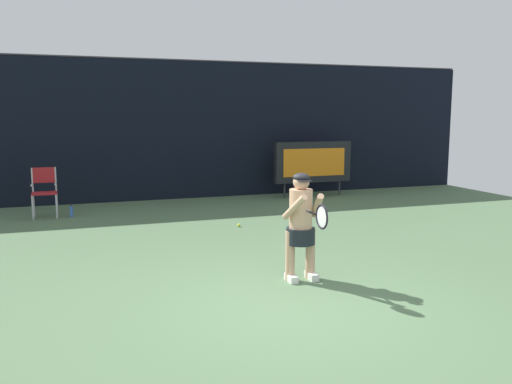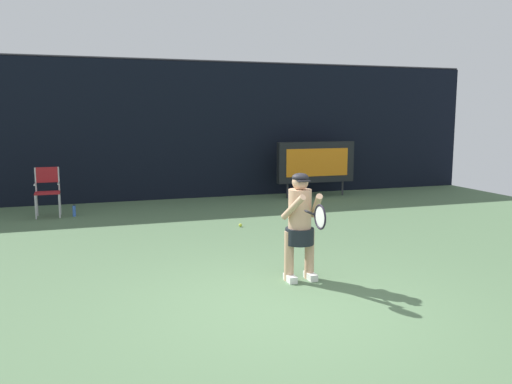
{
  "view_description": "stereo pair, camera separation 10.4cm",
  "coord_description": "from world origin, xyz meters",
  "px_view_note": "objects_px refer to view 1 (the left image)",
  "views": [
    {
      "loc": [
        -2.31,
        -5.44,
        2.23
      ],
      "look_at": [
        0.33,
        2.17,
        1.05
      ],
      "focal_mm": 37.18,
      "sensor_mm": 36.0,
      "label": 1
    },
    {
      "loc": [
        -2.21,
        -5.47,
        2.23
      ],
      "look_at": [
        0.33,
        2.17,
        1.05
      ],
      "focal_mm": 37.18,
      "sensor_mm": 36.0,
      "label": 2
    }
  ],
  "objects_px": {
    "umpire_chair": "(44,189)",
    "water_bottle": "(71,211)",
    "tennis_racket": "(321,217)",
    "tennis_ball_loose": "(239,225)",
    "tennis_player": "(301,222)",
    "scoreboard": "(313,162)"
  },
  "relations": [
    {
      "from": "water_bottle",
      "to": "tennis_player",
      "type": "relative_size",
      "value": 0.18
    },
    {
      "from": "tennis_player",
      "to": "tennis_ball_loose",
      "type": "distance_m",
      "value": 3.62
    },
    {
      "from": "umpire_chair",
      "to": "tennis_ball_loose",
      "type": "relative_size",
      "value": 15.88
    },
    {
      "from": "umpire_chair",
      "to": "water_bottle",
      "type": "height_order",
      "value": "umpire_chair"
    },
    {
      "from": "scoreboard",
      "to": "tennis_racket",
      "type": "relative_size",
      "value": 3.65
    },
    {
      "from": "scoreboard",
      "to": "tennis_ball_loose",
      "type": "relative_size",
      "value": 32.35
    },
    {
      "from": "umpire_chair",
      "to": "tennis_ball_loose",
      "type": "height_order",
      "value": "umpire_chair"
    },
    {
      "from": "tennis_racket",
      "to": "scoreboard",
      "type": "bearing_deg",
      "value": 65.0
    },
    {
      "from": "tennis_racket",
      "to": "tennis_ball_loose",
      "type": "xyz_separation_m",
      "value": [
        0.24,
        4.17,
        -0.96
      ]
    },
    {
      "from": "tennis_player",
      "to": "tennis_racket",
      "type": "height_order",
      "value": "tennis_player"
    },
    {
      "from": "water_bottle",
      "to": "tennis_ball_loose",
      "type": "relative_size",
      "value": 3.9
    },
    {
      "from": "tennis_player",
      "to": "tennis_racket",
      "type": "relative_size",
      "value": 2.43
    },
    {
      "from": "scoreboard",
      "to": "water_bottle",
      "type": "relative_size",
      "value": 8.3
    },
    {
      "from": "tennis_ball_loose",
      "to": "water_bottle",
      "type": "bearing_deg",
      "value": 145.03
    },
    {
      "from": "umpire_chair",
      "to": "scoreboard",
      "type": "bearing_deg",
      "value": 6.1
    },
    {
      "from": "water_bottle",
      "to": "tennis_player",
      "type": "height_order",
      "value": "tennis_player"
    },
    {
      "from": "tennis_player",
      "to": "tennis_ball_loose",
      "type": "height_order",
      "value": "tennis_player"
    },
    {
      "from": "umpire_chair",
      "to": "tennis_racket",
      "type": "bearing_deg",
      "value": -62.21
    },
    {
      "from": "tennis_player",
      "to": "scoreboard",
      "type": "bearing_deg",
      "value": 63.59
    },
    {
      "from": "water_bottle",
      "to": "tennis_racket",
      "type": "distance_m",
      "value": 7.08
    },
    {
      "from": "tennis_player",
      "to": "water_bottle",
      "type": "bearing_deg",
      "value": 117.12
    },
    {
      "from": "umpire_chair",
      "to": "tennis_ball_loose",
      "type": "xyz_separation_m",
      "value": [
        3.7,
        -2.4,
        -0.58
      ]
    }
  ]
}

